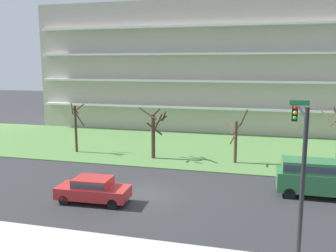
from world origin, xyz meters
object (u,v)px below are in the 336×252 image
tree_far_left (76,126)px  tree_center (236,139)px  sedan_red_center_left (93,189)px  traffic_signal_mast (300,150)px  van_green_near_left (320,176)px  tree_left (155,131)px

tree_far_left → tree_center: bearing=-0.5°
tree_center → sedan_red_center_left: bearing=-124.6°
tree_center → traffic_signal_mast: traffic_signal_mast is taller
van_green_near_left → sedan_red_center_left: van_green_near_left is taller
tree_far_left → tree_left: 7.87m
tree_left → traffic_signal_mast: 17.51m
tree_left → traffic_signal_mast: (10.77, -13.65, 2.06)m
tree_center → sedan_red_center_left: 13.67m
tree_far_left → traffic_signal_mast: size_ratio=0.70×
traffic_signal_mast → tree_left: bearing=128.3°
tree_center → tree_left: bearing=-178.0°
sedan_red_center_left → tree_center: bearing=53.0°
tree_left → sedan_red_center_left: tree_left is taller
traffic_signal_mast → tree_far_left: bearing=143.0°
tree_center → tree_far_left: bearing=179.5°
tree_center → traffic_signal_mast: (3.70, -13.90, 2.46)m
tree_left → tree_center: size_ratio=1.00×
van_green_near_left → tree_far_left: bearing=-18.6°
tree_left → traffic_signal_mast: size_ratio=0.70×
tree_center → sedan_red_center_left: tree_center is taller
tree_far_left → tree_center: 14.94m
tree_left → tree_center: (7.07, 0.25, -0.40)m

